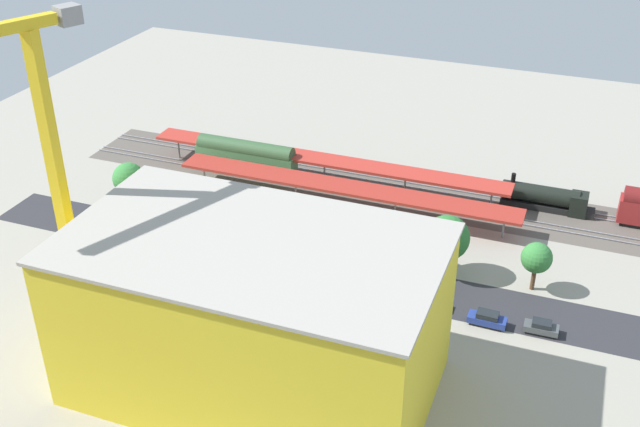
% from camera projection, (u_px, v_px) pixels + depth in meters
% --- Properties ---
extents(ground_plane, '(181.22, 181.22, 0.00)m').
position_uv_depth(ground_plane, '(363.00, 262.00, 107.20)').
color(ground_plane, '#9E998C').
rests_on(ground_plane, ground).
extents(rail_bed, '(113.37, 14.71, 0.01)m').
position_uv_depth(rail_bed, '(405.00, 193.00, 124.98)').
color(rail_bed, '#5B544C').
rests_on(rail_bed, ground).
extents(street_asphalt, '(113.33, 9.86, 0.01)m').
position_uv_depth(street_asphalt, '(353.00, 277.00, 103.87)').
color(street_asphalt, '#2D2D33').
rests_on(street_asphalt, ground).
extents(track_rails, '(113.26, 8.27, 0.12)m').
position_uv_depth(track_rails, '(405.00, 192.00, 124.89)').
color(track_rails, '#9E9EA8').
rests_on(track_rails, ground).
extents(platform_canopy_near, '(54.98, 5.19, 4.05)m').
position_uv_depth(platform_canopy_near, '(345.00, 187.00, 118.66)').
color(platform_canopy_near, '#A82D23').
rests_on(platform_canopy_near, ground).
extents(platform_canopy_far, '(61.50, 4.86, 4.50)m').
position_uv_depth(platform_canopy_far, '(325.00, 160.00, 126.14)').
color(platform_canopy_far, '#B73328').
rests_on(platform_canopy_far, ground).
extents(locomotive, '(14.39, 3.06, 5.24)m').
position_uv_depth(locomotive, '(548.00, 199.00, 119.45)').
color(locomotive, black).
rests_on(locomotive, ground).
extents(freight_coach_far, '(17.83, 3.20, 6.18)m').
position_uv_depth(freight_coach_far, '(246.00, 157.00, 129.57)').
color(freight_coach_far, black).
rests_on(freight_coach_far, ground).
extents(parked_car_0, '(4.18, 1.92, 1.70)m').
position_uv_depth(parked_car_0, '(541.00, 328.00, 93.06)').
color(parked_car_0, black).
rests_on(parked_car_0, ground).
extents(parked_car_1, '(4.77, 1.91, 1.82)m').
position_uv_depth(parked_car_1, '(487.00, 319.00, 94.42)').
color(parked_car_1, black).
rests_on(parked_car_1, ground).
extents(parked_car_2, '(4.16, 1.82, 1.55)m').
position_uv_depth(parked_car_2, '(431.00, 303.00, 97.56)').
color(parked_car_2, black).
rests_on(parked_car_2, ground).
extents(parked_car_3, '(4.70, 1.91, 1.72)m').
position_uv_depth(parked_car_3, '(370.00, 291.00, 99.63)').
color(parked_car_3, black).
rests_on(parked_car_3, ground).
extents(construction_building, '(38.50, 22.52, 18.05)m').
position_uv_depth(construction_building, '(254.00, 317.00, 81.38)').
color(construction_building, yellow).
rests_on(construction_building, ground).
extents(construction_roof_slab, '(39.11, 23.12, 0.40)m').
position_uv_depth(construction_roof_slab, '(250.00, 243.00, 76.83)').
color(construction_roof_slab, '#ADA89E').
rests_on(construction_roof_slab, construction_building).
extents(tower_crane, '(10.33, 21.33, 38.43)m').
position_uv_depth(tower_crane, '(44.00, 165.00, 84.04)').
color(tower_crane, gray).
rests_on(tower_crane, ground).
extents(box_truck_0, '(9.44, 2.94, 3.36)m').
position_uv_depth(box_truck_0, '(283.00, 282.00, 99.87)').
color(box_truck_0, black).
rests_on(box_truck_0, ground).
extents(street_tree_0, '(4.40, 4.40, 6.85)m').
position_uv_depth(street_tree_0, '(266.00, 210.00, 110.73)').
color(street_tree_0, brown).
rests_on(street_tree_0, ground).
extents(street_tree_1, '(6.16, 6.16, 8.82)m').
position_uv_depth(street_tree_1, '(447.00, 238.00, 101.80)').
color(street_tree_1, brown).
rests_on(street_tree_1, ground).
extents(street_tree_2, '(5.94, 5.94, 8.43)m').
position_uv_depth(street_tree_2, '(401.00, 235.00, 102.87)').
color(street_tree_2, brown).
rests_on(street_tree_2, ground).
extents(street_tree_3, '(5.41, 5.41, 7.78)m').
position_uv_depth(street_tree_3, '(270.00, 208.00, 110.17)').
color(street_tree_3, brown).
rests_on(street_tree_3, ground).
extents(street_tree_4, '(4.09, 4.09, 6.95)m').
position_uv_depth(street_tree_4, '(537.00, 258.00, 99.09)').
color(street_tree_4, brown).
rests_on(street_tree_4, ground).
extents(street_tree_5, '(4.96, 4.96, 8.01)m').
position_uv_depth(street_tree_5, '(129.00, 179.00, 117.45)').
color(street_tree_5, brown).
rests_on(street_tree_5, ground).
extents(traffic_light, '(0.50, 0.36, 6.60)m').
position_uv_depth(traffic_light, '(245.00, 248.00, 102.04)').
color(traffic_light, '#333333').
rests_on(traffic_light, ground).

